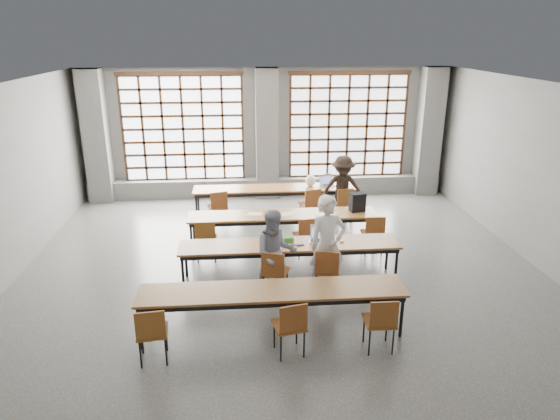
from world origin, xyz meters
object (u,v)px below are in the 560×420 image
object	(u,v)px
chair_back_mid	(311,202)
chair_front_right	(327,267)
phone	(300,245)
mouse	(342,241)
red_pouch	(152,329)
plastic_bag	(310,181)
chair_near_right	(381,319)
laptop_front	(320,237)
chair_mid_left	(206,236)
chair_near_mid	(291,323)
desk_row_d	(272,293)
backpack	(357,202)
chair_mid_right	(374,231)
desk_row_c	(290,247)
chair_back_left	(218,205)
laptop_back	(327,183)
desk_row_b	(283,217)
student_female	(275,253)
chair_back_right	(344,201)
student_male	(327,245)
chair_near_left	(152,329)
desk_row_a	(275,190)
student_back	(342,189)
chair_front_left	(275,269)
chair_mid_centre	(306,233)

from	to	relation	value
chair_back_mid	chair_front_right	bearing A→B (deg)	-93.53
phone	mouse	bearing A→B (deg)	5.93
red_pouch	plastic_bag	bearing A→B (deg)	62.48
chair_near_right	laptop_front	bearing A→B (deg)	101.58
chair_mid_left	chair_near_mid	xyz separation A→B (m)	(1.36, -3.27, 0.00)
desk_row_d	backpack	bearing A→B (deg)	58.23
chair_mid_right	desk_row_c	bearing A→B (deg)	-152.44
chair_back_left	laptop_back	xyz separation A→B (m)	(2.71, 0.73, 0.25)
red_pouch	laptop_front	bearing A→B (deg)	41.02
desk_row_b	laptop_back	bearing A→B (deg)	57.52
chair_mid_left	student_female	world-z (taller)	student_female
chair_front_right	desk_row_d	bearing A→B (deg)	-133.82
desk_row_d	laptop_front	xyz separation A→B (m)	(1.00, 1.80, 0.13)
laptop_front	backpack	xyz separation A→B (m)	(1.05, 1.52, 0.14)
chair_back_right	chair_mid_left	world-z (taller)	same
chair_mid_right	desk_row_d	bearing A→B (deg)	-130.50
chair_back_mid	student_male	size ratio (longest dim) A/B	0.49
student_female	chair_near_right	bearing A→B (deg)	-58.88
desk_row_c	desk_row_d	xyz separation A→B (m)	(-0.44, -1.69, 0.00)
chair_back_mid	chair_near_left	size ratio (longest dim) A/B	1.00
desk_row_a	laptop_back	world-z (taller)	laptop_back
chair_near_left	laptop_front	distance (m)	3.64
desk_row_b	desk_row_d	size ratio (longest dim) A/B	1.00
chair_mid_right	chair_back_left	bearing A→B (deg)	149.10
chair_near_left	student_male	bearing A→B (deg)	33.70
desk_row_a	desk_row_b	xyz separation A→B (m)	(0.04, -1.92, 0.00)
phone	student_back	bearing A→B (deg)	65.70
chair_near_mid	phone	xyz separation A→B (m)	(0.40, 2.22, 0.20)
chair_back_left	red_pouch	world-z (taller)	chair_back_left
chair_near_left	student_female	size ratio (longest dim) A/B	0.57
chair_mid_left	chair_front_left	world-z (taller)	same
chair_back_mid	chair_near_right	bearing A→B (deg)	-87.11
backpack	plastic_bag	bearing A→B (deg)	98.27
chair_mid_left	chair_front_right	xyz separation A→B (m)	(2.17, -1.57, 0.00)
chair_mid_centre	chair_near_left	xyz separation A→B (m)	(-2.56, -3.27, 0.00)
chair_back_left	chair_mid_right	world-z (taller)	same
chair_mid_right	student_male	distance (m)	1.92
phone	red_pouch	size ratio (longest dim) A/B	0.65
chair_near_right	backpack	bearing A→B (deg)	81.98
desk_row_a	desk_row_b	distance (m)	1.92
mouse	chair_mid_centre	bearing A→B (deg)	118.22
laptop_front	mouse	xyz separation A→B (m)	(0.39, -0.13, -0.04)
student_female	backpack	xyz separation A→B (m)	(1.92, 2.13, 0.15)
plastic_bag	desk_row_b	bearing A→B (deg)	-113.61
chair_mid_right	red_pouch	distance (m)	5.08
chair_mid_right	chair_mid_left	bearing A→B (deg)	-180.00
student_female	chair_front_right	bearing A→B (deg)	-13.87
desk_row_b	chair_back_left	distance (m)	1.92
chair_near_right	phone	xyz separation A→B (m)	(-0.88, 2.22, 0.20)
red_pouch	mouse	bearing A→B (deg)	35.73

